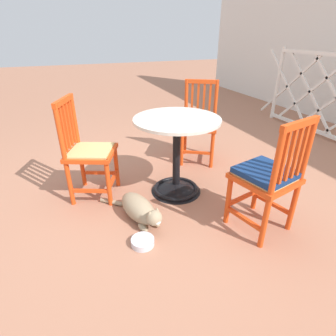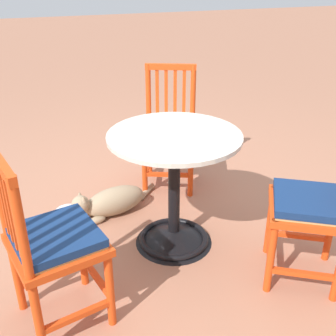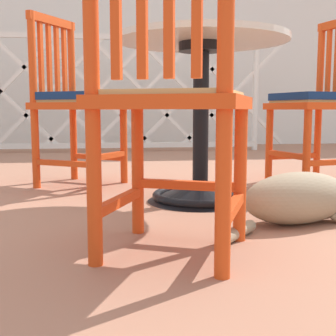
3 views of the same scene
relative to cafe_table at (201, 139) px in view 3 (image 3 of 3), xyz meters
The scene contains 8 objects.
ground_plane 0.36m from the cafe_table, 69.47° to the right, with size 24.00×24.00×0.00m, color #A36B51.
building_wall_backdrop 3.60m from the cafe_table, 88.68° to the left, with size 10.00×0.20×2.80m, color silver.
lattice_fence_panel 2.61m from the cafe_table, 96.36° to the left, with size 3.36×0.06×1.18m.
cafe_table is the anchor object (origin of this frame).
orange_chair_facing_out 0.85m from the cafe_table, 28.80° to the left, with size 0.48×0.48×0.91m.
orange_chair_by_planter 0.80m from the cafe_table, 137.74° to the left, with size 0.55×0.55×0.91m.
orange_chair_near_fence 0.80m from the cafe_table, 107.31° to the right, with size 0.52×0.52×0.91m.
tabby_cat 0.57m from the cafe_table, 55.45° to the right, with size 0.67×0.42×0.23m.
Camera 3 is at (-0.48, -1.80, 0.41)m, focal length 48.89 mm.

